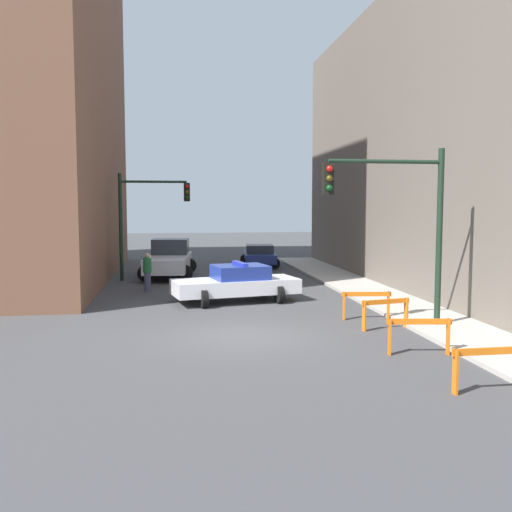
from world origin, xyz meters
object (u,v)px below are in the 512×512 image
(police_car, at_px, (237,283))
(pedestrian_crossing, at_px, (147,272))
(barrier_back, at_px, (386,309))
(barrier_corner, at_px, (366,301))
(white_truck, at_px, (169,259))
(barrier_mid, at_px, (419,330))
(barrier_front, at_px, (490,362))
(parked_car_near, at_px, (259,255))
(traffic_light_near, at_px, (402,210))
(traffic_light_far, at_px, (144,211))

(police_car, height_order, pedestrian_crossing, pedestrian_crossing)
(barrier_back, distance_m, barrier_corner, 1.47)
(white_truck, xyz_separation_m, barrier_mid, (6.17, -16.47, -0.29))
(white_truck, xyz_separation_m, barrier_front, (6.34, -19.35, -0.29))
(police_car, distance_m, pedestrian_crossing, 4.65)
(pedestrian_crossing, distance_m, barrier_front, 15.98)
(parked_car_near, distance_m, barrier_corner, 16.27)
(traffic_light_near, relative_size, police_car, 1.05)
(parked_car_near, distance_m, pedestrian_crossing, 11.10)
(pedestrian_crossing, bearing_deg, traffic_light_near, 55.64)
(traffic_light_near, distance_m, parked_car_near, 18.05)
(traffic_light_near, bearing_deg, traffic_light_far, 122.90)
(traffic_light_far, relative_size, police_car, 1.05)
(traffic_light_far, height_order, police_car, traffic_light_far)
(traffic_light_far, relative_size, barrier_corner, 3.26)
(white_truck, bearing_deg, barrier_mid, -64.06)
(barrier_mid, distance_m, barrier_back, 2.89)
(traffic_light_far, distance_m, police_car, 8.35)
(barrier_back, height_order, barrier_corner, same)
(police_car, height_order, barrier_front, police_car)
(white_truck, relative_size, barrier_front, 3.48)
(barrier_front, distance_m, barrier_corner, 7.22)
(barrier_corner, bearing_deg, barrier_front, -89.94)
(traffic_light_near, relative_size, barrier_front, 3.25)
(traffic_light_far, xyz_separation_m, parked_car_near, (6.51, 5.34, -2.72))
(barrier_front, xyz_separation_m, barrier_corner, (-0.01, 7.22, 0.00))
(police_car, bearing_deg, white_truck, 5.96)
(pedestrian_crossing, xyz_separation_m, barrier_back, (7.30, -8.50, -0.24))
(traffic_light_near, xyz_separation_m, barrier_front, (-0.50, -5.70, -2.91))
(traffic_light_near, relative_size, barrier_back, 3.30)
(police_car, bearing_deg, barrier_front, -172.95)
(traffic_light_far, xyz_separation_m, white_truck, (1.19, 1.23, -2.49))
(barrier_front, height_order, barrier_mid, same)
(barrier_corner, bearing_deg, pedestrian_crossing, 135.72)
(police_car, relative_size, barrier_back, 3.16)
(traffic_light_near, bearing_deg, police_car, 127.93)
(white_truck, distance_m, barrier_back, 15.03)
(parked_car_near, bearing_deg, barrier_back, -80.61)
(police_car, xyz_separation_m, white_truck, (-2.59, 8.19, 0.18))
(traffic_light_near, relative_size, barrier_mid, 3.27)
(police_car, height_order, barrier_mid, police_car)
(barrier_mid, xyz_separation_m, barrier_back, (0.25, 2.88, 0.00))
(traffic_light_near, height_order, barrier_back, traffic_light_near)
(barrier_front, bearing_deg, barrier_mid, 93.40)
(traffic_light_far, xyz_separation_m, barrier_back, (7.61, -12.36, -2.78))
(police_car, distance_m, barrier_corner, 5.44)
(traffic_light_near, distance_m, barrier_front, 6.42)
(barrier_corner, bearing_deg, parked_car_near, 93.57)
(traffic_light_far, xyz_separation_m, barrier_front, (7.53, -18.11, -2.78))
(traffic_light_far, height_order, barrier_corner, traffic_light_far)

